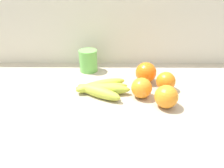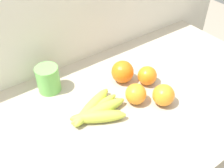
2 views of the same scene
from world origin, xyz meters
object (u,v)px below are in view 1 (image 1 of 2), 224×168
orange_front (142,88)px  mug (88,61)px  orange_back_right (166,97)px  orange_center (146,73)px  orange_right (166,81)px  banana_bunch (101,89)px

orange_front → mug: size_ratio=0.74×
orange_front → mug: (-0.21, 0.23, 0.01)m
orange_back_right → orange_center: size_ratio=0.90×
orange_back_right → mug: (-0.28, 0.29, 0.01)m
mug → orange_front: bearing=-47.5°
mug → orange_right: bearing=-29.7°
banana_bunch → orange_right: 0.24m
orange_center → mug: size_ratio=0.86×
orange_back_right → orange_right: bearing=76.9°
orange_right → orange_center: orange_center is taller
orange_back_right → banana_bunch: bearing=159.1°
banana_bunch → orange_back_right: (0.21, -0.08, 0.02)m
orange_back_right → orange_center: 0.18m
orange_front → orange_right: orange_front is taller
orange_front → banana_bunch: bearing=170.2°
banana_bunch → orange_right: bearing=7.2°
orange_front → orange_right: size_ratio=1.02×
orange_back_right → orange_right: orange_back_right is taller
orange_back_right → orange_center: bearing=102.3°
banana_bunch → orange_front: (0.14, -0.02, 0.02)m
banana_bunch → mug: bearing=108.3°
mug → orange_center: bearing=-24.5°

